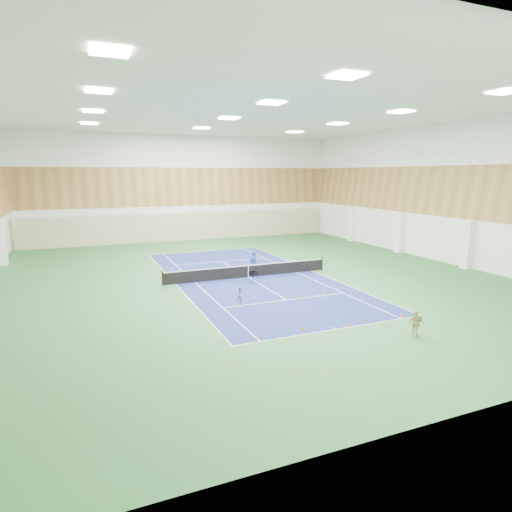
{
  "coord_description": "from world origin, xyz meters",
  "views": [
    {
      "loc": [
        -11.47,
        -29.05,
        7.64
      ],
      "look_at": [
        -0.2,
        -1.97,
        2.0
      ],
      "focal_mm": 30.0,
      "sensor_mm": 36.0,
      "label": 1
    }
  ],
  "objects_px": {
    "ball_cart": "(253,277)",
    "child_apron": "(415,323)",
    "coach": "(253,263)",
    "child_court": "(241,295)",
    "tennis_net": "(248,270)"
  },
  "relations": [
    {
      "from": "child_court",
      "to": "child_apron",
      "type": "bearing_deg",
      "value": -54.65
    },
    {
      "from": "child_apron",
      "to": "child_court",
      "type": "bearing_deg",
      "value": 137.13
    },
    {
      "from": "coach",
      "to": "child_court",
      "type": "bearing_deg",
      "value": 38.32
    },
    {
      "from": "child_court",
      "to": "child_apron",
      "type": "height_order",
      "value": "child_apron"
    },
    {
      "from": "child_court",
      "to": "ball_cart",
      "type": "distance_m",
      "value": 4.77
    },
    {
      "from": "child_court",
      "to": "tennis_net",
      "type": "bearing_deg",
      "value": 64.86
    },
    {
      "from": "tennis_net",
      "to": "child_court",
      "type": "bearing_deg",
      "value": -115.81
    },
    {
      "from": "child_court",
      "to": "child_apron",
      "type": "relative_size",
      "value": 0.74
    },
    {
      "from": "coach",
      "to": "ball_cart",
      "type": "bearing_deg",
      "value": 44.05
    },
    {
      "from": "child_apron",
      "to": "ball_cart",
      "type": "distance_m",
      "value": 12.83
    },
    {
      "from": "tennis_net",
      "to": "child_apron",
      "type": "relative_size",
      "value": 9.84
    },
    {
      "from": "child_court",
      "to": "child_apron",
      "type": "distance_m",
      "value": 10.13
    },
    {
      "from": "coach",
      "to": "child_apron",
      "type": "xyz_separation_m",
      "value": [
        2.31,
        -14.7,
        -0.28
      ]
    },
    {
      "from": "child_apron",
      "to": "ball_cart",
      "type": "xyz_separation_m",
      "value": [
        -3.28,
        12.4,
        -0.22
      ]
    },
    {
      "from": "ball_cart",
      "to": "child_apron",
      "type": "bearing_deg",
      "value": -92.66
    }
  ]
}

